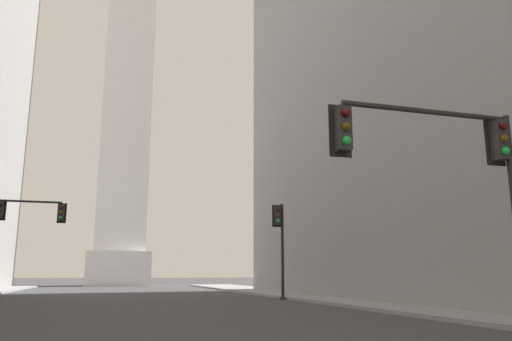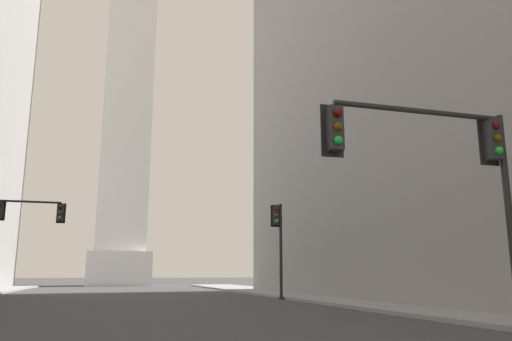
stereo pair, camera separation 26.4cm
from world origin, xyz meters
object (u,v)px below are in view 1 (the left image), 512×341
traffic_light_mid_left (18,223)px  traffic_light_mid_right (280,236)px  traffic_light_near_right (454,160)px  obelisk (130,44)px

traffic_light_mid_left → traffic_light_mid_right: size_ratio=1.11×
traffic_light_mid_right → traffic_light_mid_left: bearing=155.8°
traffic_light_near_right → traffic_light_mid_left: (-13.99, 24.45, 0.35)m
obelisk → traffic_light_mid_right: 48.47m
obelisk → traffic_light_near_right: (6.97, -55.54, -28.24)m
traffic_light_mid_left → traffic_light_near_right: bearing=-60.2°
obelisk → traffic_light_mid_right: (8.34, -38.01, -28.90)m
traffic_light_mid_left → traffic_light_mid_right: 16.87m
obelisk → traffic_light_mid_right: obelisk is taller
traffic_light_near_right → traffic_light_mid_right: 17.60m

